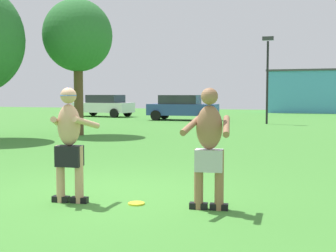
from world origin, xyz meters
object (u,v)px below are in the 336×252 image
(car_white_far_end, at_px, (104,105))
(lamp_post, at_px, (268,69))
(player_with_cap, at_px, (69,139))
(car_blue_mid_lot, at_px, (182,107))
(tree_behind_players, at_px, (78,37))
(player_in_gray, at_px, (209,145))
(frisbee, at_px, (136,203))

(car_white_far_end, distance_m, lamp_post, 12.87)
(player_with_cap, bearing_deg, lamp_post, 86.47)
(car_blue_mid_lot, xyz_separation_m, lamp_post, (5.40, -1.85, 2.17))
(car_white_far_end, distance_m, tree_behind_players, 14.55)
(player_with_cap, bearing_deg, tree_behind_players, 119.01)
(player_in_gray, bearing_deg, frisbee, -177.59)
(tree_behind_players, bearing_deg, player_with_cap, -60.99)
(player_with_cap, height_order, tree_behind_players, tree_behind_players)
(tree_behind_players, bearing_deg, frisbee, -56.10)
(car_blue_mid_lot, bearing_deg, frisbee, -75.54)
(car_white_far_end, relative_size, tree_behind_players, 0.83)
(frisbee, xyz_separation_m, tree_behind_players, (-6.39, 9.51, 3.91))
(player_with_cap, distance_m, player_in_gray, 2.12)
(car_blue_mid_lot, distance_m, tree_behind_players, 11.33)
(player_with_cap, height_order, lamp_post, lamp_post)
(player_in_gray, bearing_deg, car_blue_mid_lot, 107.36)
(player_in_gray, height_order, frisbee, player_in_gray)
(frisbee, bearing_deg, player_with_cap, -168.65)
(car_white_far_end, xyz_separation_m, lamp_post, (11.99, -4.14, 2.17))
(car_blue_mid_lot, xyz_separation_m, tree_behind_players, (-1.14, -10.84, 3.09))
(frisbee, bearing_deg, player_in_gray, 2.41)
(tree_behind_players, bearing_deg, lamp_post, 53.97)
(frisbee, xyz_separation_m, car_blue_mid_lot, (-5.25, 20.35, 0.81))
(player_in_gray, distance_m, car_blue_mid_lot, 21.27)
(car_blue_mid_lot, height_order, car_white_far_end, same)
(player_in_gray, bearing_deg, lamp_post, 92.94)
(lamp_post, distance_m, tree_behind_players, 11.16)
(lamp_post, relative_size, tree_behind_players, 0.88)
(car_blue_mid_lot, relative_size, lamp_post, 0.91)
(player_with_cap, bearing_deg, frisbee, 11.35)
(car_blue_mid_lot, relative_size, tree_behind_players, 0.81)
(car_blue_mid_lot, relative_size, car_white_far_end, 0.97)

